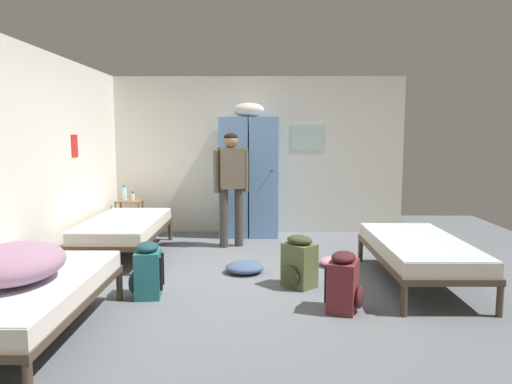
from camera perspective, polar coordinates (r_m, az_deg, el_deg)
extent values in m
plane|color=slate|center=(5.33, -0.02, -10.55)|extent=(8.42, 8.42, 0.00)
cube|color=silver|center=(7.75, 0.15, 4.38)|extent=(4.69, 0.06, 2.50)
cube|color=silver|center=(5.61, -24.42, 2.74)|extent=(0.06, 5.26, 2.50)
cube|color=#B7CCBC|center=(7.75, 6.31, 6.55)|extent=(0.55, 0.01, 0.40)
cube|color=red|center=(6.44, -20.80, 5.16)|extent=(0.01, 0.20, 0.28)
cube|color=#6B93C6|center=(7.47, -2.62, 1.77)|extent=(0.44, 0.52, 1.85)
cylinder|color=black|center=(7.18, -1.78, 2.56)|extent=(0.02, 0.03, 0.02)
cube|color=#6B93C6|center=(7.46, 0.91, 1.77)|extent=(0.44, 0.52, 1.85)
cylinder|color=black|center=(7.18, 1.89, 2.56)|extent=(0.02, 0.03, 0.02)
ellipsoid|color=beige|center=(7.44, -0.87, 9.74)|extent=(0.48, 0.36, 0.22)
cylinder|color=brown|center=(7.65, -16.32, -3.30)|extent=(0.03, 0.03, 0.55)
cylinder|color=brown|center=(7.55, -13.77, -3.35)|extent=(0.03, 0.03, 0.55)
cylinder|color=brown|center=(7.90, -15.76, -2.96)|extent=(0.03, 0.03, 0.55)
cylinder|color=brown|center=(7.81, -13.29, -2.99)|extent=(0.03, 0.03, 0.55)
cube|color=brown|center=(7.74, -14.77, -3.75)|extent=(0.38, 0.30, 0.02)
cube|color=brown|center=(7.68, -14.85, -1.05)|extent=(0.38, 0.30, 0.02)
cylinder|color=#473828|center=(5.20, -25.00, -10.06)|extent=(0.06, 0.06, 0.28)
cylinder|color=#473828|center=(4.90, -15.94, -10.69)|extent=(0.06, 0.06, 0.28)
cube|color=#473828|center=(4.18, -25.32, -11.76)|extent=(0.90, 1.90, 0.06)
cube|color=silver|center=(4.15, -25.39, -10.45)|extent=(0.87, 1.84, 0.14)
cube|color=silver|center=(4.13, -25.45, -9.46)|extent=(0.86, 1.82, 0.01)
cylinder|color=#473828|center=(6.45, 19.71, -6.56)|extent=(0.06, 0.06, 0.28)
cylinder|color=#473828|center=(6.22, 12.34, -6.79)|extent=(0.06, 0.06, 0.28)
cylinder|color=#473828|center=(4.82, 27.03, -11.52)|extent=(0.06, 0.06, 0.28)
cylinder|color=#473828|center=(4.51, 17.22, -12.29)|extent=(0.06, 0.06, 0.28)
cube|color=#473828|center=(5.43, 18.77, -7.19)|extent=(0.90, 1.90, 0.06)
cube|color=beige|center=(5.41, 18.81, -6.17)|extent=(0.87, 1.84, 0.14)
cube|color=silver|center=(5.39, 18.84, -5.39)|extent=(0.86, 1.82, 0.01)
cylinder|color=#473828|center=(5.89, -21.69, -7.92)|extent=(0.06, 0.06, 0.28)
cylinder|color=#473828|center=(5.63, -13.66, -8.29)|extent=(0.06, 0.06, 0.28)
cylinder|color=#473828|center=(7.58, -16.46, -4.43)|extent=(0.06, 0.06, 0.28)
cylinder|color=#473828|center=(7.38, -10.18, -4.56)|extent=(0.06, 0.06, 0.28)
cube|color=#473828|center=(6.56, -15.32, -4.63)|extent=(0.90, 1.90, 0.06)
cube|color=beige|center=(6.55, -15.35, -3.78)|extent=(0.87, 1.84, 0.14)
cube|color=white|center=(6.53, -15.37, -3.13)|extent=(0.86, 1.82, 0.01)
ellipsoid|color=gray|center=(4.08, -26.82, -7.56)|extent=(0.72, 0.87, 0.29)
cylinder|color=#3D3833|center=(6.84, -2.05, -3.01)|extent=(0.12, 0.12, 0.83)
cylinder|color=#3D3833|center=(6.77, -3.86, -3.12)|extent=(0.12, 0.12, 0.83)
cube|color=brown|center=(6.72, -2.99, 2.84)|extent=(0.40, 0.31, 0.57)
cylinder|color=brown|center=(6.79, -1.26, 2.55)|extent=(0.08, 0.08, 0.59)
cylinder|color=brown|center=(6.66, -4.75, 2.44)|extent=(0.08, 0.08, 0.59)
sphere|color=#936B4C|center=(6.70, -3.01, 6.10)|extent=(0.20, 0.20, 0.20)
ellipsoid|color=black|center=(6.70, -3.01, 6.53)|extent=(0.19, 0.19, 0.11)
cylinder|color=#B2DBEA|center=(7.71, -15.42, -0.21)|extent=(0.07, 0.07, 0.20)
cylinder|color=#2666B2|center=(7.69, -15.44, 0.67)|extent=(0.04, 0.04, 0.04)
cylinder|color=beige|center=(7.62, -14.44, -0.58)|extent=(0.05, 0.05, 0.12)
cylinder|color=black|center=(7.61, -14.46, -0.03)|extent=(0.03, 0.03, 0.03)
cube|color=#566038|center=(5.10, 5.19, -8.67)|extent=(0.40, 0.40, 0.46)
ellipsoid|color=#383D23|center=(5.02, 4.05, -9.92)|extent=(0.23, 0.23, 0.20)
ellipsoid|color=#383D23|center=(5.04, 5.22, -5.71)|extent=(0.36, 0.36, 0.10)
cube|color=black|center=(5.25, 5.41, -7.96)|extent=(0.05, 0.05, 0.32)
cube|color=black|center=(5.15, 6.93, -8.30)|extent=(0.05, 0.05, 0.32)
cube|color=#23666B|center=(4.90, -12.71, -9.48)|extent=(0.27, 0.34, 0.46)
ellipsoid|color=#193D42|center=(4.95, -14.44, -10.38)|extent=(0.11, 0.25, 0.20)
ellipsoid|color=#193D42|center=(4.83, -12.80, -6.41)|extent=(0.25, 0.31, 0.10)
cube|color=black|center=(4.97, -11.04, -8.95)|extent=(0.03, 0.05, 0.32)
cube|color=black|center=(4.80, -11.22, -9.52)|extent=(0.03, 0.05, 0.32)
cube|color=maroon|center=(4.49, 10.32, -10.97)|extent=(0.34, 0.38, 0.46)
ellipsoid|color=#42191E|center=(4.49, 12.21, -12.12)|extent=(0.16, 0.25, 0.20)
ellipsoid|color=#42191E|center=(4.41, 10.39, -7.64)|extent=(0.30, 0.35, 0.10)
cube|color=black|center=(4.43, 8.36, -10.88)|extent=(0.04, 0.06, 0.32)
cube|color=black|center=(4.59, 8.86, -10.23)|extent=(0.04, 0.06, 0.32)
ellipsoid|color=pink|center=(5.97, 9.58, -8.17)|extent=(0.41, 0.40, 0.11)
ellipsoid|color=#42567A|center=(5.61, -1.34, -8.95)|extent=(0.44, 0.42, 0.13)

